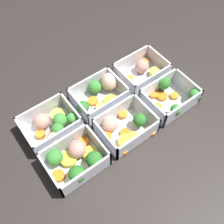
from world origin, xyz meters
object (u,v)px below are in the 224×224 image
(container_near_center, at_px, (125,128))
(container_far_left, at_px, (52,126))
(container_near_right, at_px, (172,97))
(container_far_center, at_px, (101,93))
(container_near_left, at_px, (76,159))
(container_far_right, at_px, (141,73))

(container_near_center, bearing_deg, container_far_left, 141.82)
(container_near_right, distance_m, container_far_center, 0.19)
(container_far_left, bearing_deg, container_far_center, 3.81)
(container_far_left, bearing_deg, container_near_left, -91.02)
(container_near_center, distance_m, container_far_right, 0.19)
(container_near_left, height_order, container_far_center, same)
(container_near_right, bearing_deg, container_far_right, 94.82)
(container_near_center, xyz_separation_m, container_near_right, (0.16, -0.00, 0.00))
(container_far_left, xyz_separation_m, container_far_center, (0.16, 0.01, 0.00))
(container_far_center, height_order, container_far_right, same)
(container_near_right, bearing_deg, container_far_left, 159.53)
(container_near_left, bearing_deg, container_near_center, 0.12)
(container_near_left, height_order, container_near_right, same)
(container_near_left, xyz_separation_m, container_far_right, (0.30, 0.12, -0.00))
(container_near_left, distance_m, container_far_left, 0.11)
(container_near_left, xyz_separation_m, container_far_left, (0.00, 0.11, -0.00))
(container_near_center, relative_size, container_far_left, 0.99)
(container_far_center, bearing_deg, container_near_center, -96.91)
(container_far_center, bearing_deg, container_far_left, -176.19)
(container_far_left, height_order, container_far_center, same)
(container_near_right, bearing_deg, container_near_left, 179.81)
(container_near_left, relative_size, container_far_right, 0.91)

